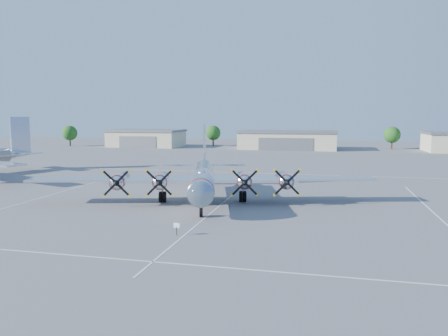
% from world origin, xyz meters
% --- Properties ---
extents(ground, '(260.00, 260.00, 0.00)m').
position_xyz_m(ground, '(0.00, 0.00, 0.00)').
color(ground, '#5C5C5F').
rests_on(ground, ground).
extents(parking_lines, '(60.00, 50.08, 0.01)m').
position_xyz_m(parking_lines, '(0.00, -1.75, 0.01)').
color(parking_lines, silver).
rests_on(parking_lines, ground).
extents(hangar_west, '(22.60, 14.60, 5.40)m').
position_xyz_m(hangar_west, '(-45.00, 81.96, 2.71)').
color(hangar_west, beige).
rests_on(hangar_west, ground).
extents(hangar_center, '(28.60, 14.60, 5.40)m').
position_xyz_m(hangar_center, '(0.00, 81.96, 2.71)').
color(hangar_center, beige).
rests_on(hangar_center, ground).
extents(tree_far_west, '(4.80, 4.80, 6.64)m').
position_xyz_m(tree_far_west, '(-70.00, 78.00, 4.22)').
color(tree_far_west, '#382619').
rests_on(tree_far_west, ground).
extents(tree_west, '(4.80, 4.80, 6.64)m').
position_xyz_m(tree_west, '(-25.00, 90.00, 4.22)').
color(tree_west, '#382619').
rests_on(tree_west, ground).
extents(tree_east, '(4.80, 4.80, 6.64)m').
position_xyz_m(tree_east, '(30.00, 88.00, 4.22)').
color(tree_east, '#382619').
rests_on(tree_east, ground).
extents(main_bomber_b29, '(44.36, 35.61, 8.60)m').
position_xyz_m(main_bomber_b29, '(-2.82, 0.20, 0.00)').
color(main_bomber_b29, silver).
rests_on(main_bomber_b29, ground).
extents(info_placard, '(0.54, 0.14, 1.04)m').
position_xyz_m(info_placard, '(-0.61, -15.41, 0.73)').
color(info_placard, black).
rests_on(info_placard, ground).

